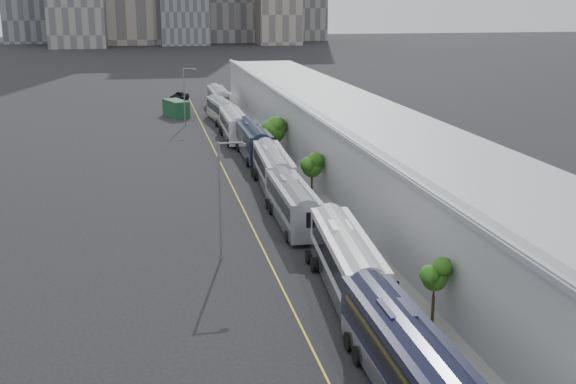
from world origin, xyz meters
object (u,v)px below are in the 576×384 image
object	(u,v)px
bus_7	(221,112)
shipping_container	(176,108)
bus_1	(406,365)
street_lamp_far	(185,93)
bus_4	(273,172)
bus_8	(218,100)
suv	(179,96)
bus_2	(346,265)
bus_5	(253,144)
bus_3	(292,206)
street_lamp_near	(222,193)
bus_6	(234,128)

from	to	relation	value
bus_7	shipping_container	bearing A→B (deg)	129.83
bus_1	street_lamp_far	world-z (taller)	street_lamp_far
bus_4	bus_8	world-z (taller)	bus_4
bus_1	bus_4	xyz separation A→B (m)	(0.79, 40.60, -0.01)
bus_4	shipping_container	xyz separation A→B (m)	(-7.51, 48.69, -0.30)
bus_8	shipping_container	world-z (taller)	bus_8
bus_1	suv	distance (m)	109.40
bus_4	bus_8	bearing A→B (deg)	92.55
bus_2	bus_1	bearing A→B (deg)	-88.96
bus_5	shipping_container	distance (m)	34.59
bus_1	bus_5	size ratio (longest dim) A/B	0.99
bus_1	bus_3	bearing A→B (deg)	89.65
bus_7	street_lamp_near	size ratio (longest dim) A/B	1.44
bus_6	street_lamp_near	distance (m)	47.16
bus_1	bus_4	distance (m)	40.61
street_lamp_near	suv	world-z (taller)	street_lamp_near
bus_2	bus_3	distance (m)	14.70
bus_3	bus_8	size ratio (longest dim) A/B	0.97
bus_3	street_lamp_near	world-z (taller)	street_lamp_near
bus_2	bus_6	world-z (taller)	bus_2
bus_2	bus_4	distance (m)	27.13
bus_7	street_lamp_far	xyz separation A→B (m)	(-5.57, -2.35, 3.49)
bus_6	suv	bearing A→B (deg)	97.86
bus_7	bus_8	world-z (taller)	bus_8
bus_4	street_lamp_far	bearing A→B (deg)	101.78
bus_4	bus_6	bearing A→B (deg)	94.11
street_lamp_near	street_lamp_far	xyz separation A→B (m)	(0.84, 59.43, -0.03)
bus_1	bus_8	world-z (taller)	bus_1
bus_3	bus_1	bearing A→B (deg)	-89.70
bus_2	bus_4	bearing A→B (deg)	94.65
bus_6	suv	xyz separation A→B (m)	(-5.33, 41.92, -0.89)
bus_1	bus_2	world-z (taller)	bus_2
bus_8	shipping_container	distance (m)	9.95
bus_5	suv	world-z (taller)	bus_5
bus_5	bus_6	xyz separation A→B (m)	(-0.87, 11.78, -0.02)
bus_8	bus_7	bearing A→B (deg)	-93.91
shipping_container	bus_4	bearing A→B (deg)	-100.18
bus_6	street_lamp_far	distance (m)	14.44
bus_3	bus_4	xyz separation A→B (m)	(0.58, 12.45, 0.07)
bus_4	suv	world-z (taller)	bus_4
bus_5	bus_7	size ratio (longest dim) A/B	1.09
bus_1	bus_8	distance (m)	95.73
bus_1	bus_3	xyz separation A→B (m)	(0.21, 28.16, -0.08)
bus_5	street_lamp_far	size ratio (longest dim) A/B	1.58
bus_2	bus_5	xyz separation A→B (m)	(0.14, 42.10, 0.01)
bus_5	bus_6	bearing A→B (deg)	94.14
bus_6	bus_5	bearing A→B (deg)	-85.14
shipping_container	bus_8	bearing A→B (deg)	21.38
bus_8	suv	distance (m)	14.88
bus_2	bus_7	xyz separation A→B (m)	(-0.86, 69.08, -0.15)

